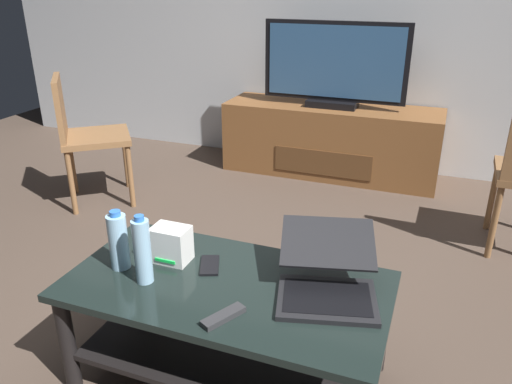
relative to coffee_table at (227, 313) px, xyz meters
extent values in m
plane|color=#4C3D33|center=(-0.13, 0.30, -0.31)|extent=(7.68, 7.68, 0.00)
cube|color=black|center=(0.00, 0.00, 0.12)|extent=(1.18, 0.62, 0.03)
cube|color=black|center=(0.00, 0.00, -0.15)|extent=(1.04, 0.54, 0.02)
cylinder|color=black|center=(-0.54, -0.26, -0.10)|extent=(0.06, 0.06, 0.41)
cylinder|color=black|center=(-0.54, 0.26, -0.10)|extent=(0.06, 0.06, 0.41)
cylinder|color=black|center=(0.54, 0.26, -0.10)|extent=(0.06, 0.06, 0.41)
cube|color=brown|center=(-0.16, 2.37, -0.03)|extent=(1.67, 0.49, 0.55)
cube|color=#55351C|center=(-0.16, 2.12, -0.14)|extent=(0.75, 0.01, 0.19)
cube|color=black|center=(-0.16, 2.35, 0.27)|extent=(0.38, 0.20, 0.05)
cube|color=black|center=(-0.16, 2.35, 0.58)|extent=(1.08, 0.04, 0.58)
cube|color=#2D517A|center=(-0.16, 2.33, 0.58)|extent=(1.01, 0.01, 0.52)
cylinder|color=brown|center=(1.01, 1.76, -0.09)|extent=(0.04, 0.04, 0.44)
cylinder|color=brown|center=(1.00, 1.38, -0.09)|extent=(0.04, 0.04, 0.44)
cube|color=brown|center=(-1.54, 1.27, 0.16)|extent=(0.62, 0.62, 0.04)
cube|color=brown|center=(-1.70, 1.14, 0.37)|extent=(0.29, 0.35, 0.42)
cylinder|color=brown|center=(-1.27, 1.24, -0.08)|extent=(0.04, 0.04, 0.44)
cylinder|color=brown|center=(-1.51, 1.54, -0.08)|extent=(0.04, 0.04, 0.44)
cylinder|color=brown|center=(-1.57, 1.00, -0.08)|extent=(0.04, 0.04, 0.44)
cylinder|color=brown|center=(-1.81, 1.30, -0.08)|extent=(0.04, 0.04, 0.44)
cube|color=black|center=(0.37, 0.02, 0.14)|extent=(0.39, 0.34, 0.02)
cube|color=black|center=(0.37, 0.02, 0.15)|extent=(0.34, 0.27, 0.00)
cube|color=black|center=(0.33, 0.18, 0.28)|extent=(0.39, 0.33, 0.09)
cube|color=silver|center=(0.33, 0.18, 0.28)|extent=(0.35, 0.29, 0.07)
cube|color=white|center=(-0.27, 0.07, 0.21)|extent=(0.14, 0.10, 0.14)
cube|color=#19D84C|center=(-0.27, 0.02, 0.16)|extent=(0.09, 0.00, 0.01)
cylinder|color=#99C6E5|center=(-0.43, -0.04, 0.25)|extent=(0.07, 0.07, 0.22)
cylinder|color=blue|center=(-0.43, -0.04, 0.36)|extent=(0.04, 0.04, 0.02)
cylinder|color=#99C6E5|center=(-0.28, -0.09, 0.26)|extent=(0.06, 0.06, 0.25)
cylinder|color=blue|center=(-0.28, -0.09, 0.39)|extent=(0.03, 0.03, 0.02)
cube|color=black|center=(-0.11, 0.08, 0.14)|extent=(0.12, 0.16, 0.01)
cube|color=#2D2D30|center=(0.08, -0.20, 0.15)|extent=(0.11, 0.16, 0.02)
camera|label=1|loc=(0.66, -1.41, 1.17)|focal=35.22mm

